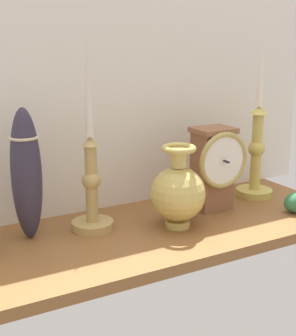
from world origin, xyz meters
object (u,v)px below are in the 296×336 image
object	(u,v)px
candlestick_tall_center	(91,178)
brass_vase_bulbous	(178,192)
mantel_clock	(214,167)
candlestick_tall_left	(256,151)
tall_ceramic_vase	(26,174)

from	to	relation	value
candlestick_tall_center	brass_vase_bulbous	distance (cm)	19.25
mantel_clock	candlestick_tall_left	bearing A→B (deg)	10.85
candlestick_tall_center	brass_vase_bulbous	xyz separation A→B (cm)	(17.14, -8.02, -3.53)
tall_ceramic_vase	candlestick_tall_center	bearing A→B (deg)	-8.07
brass_vase_bulbous	tall_ceramic_vase	xyz separation A→B (cm)	(-30.56, 9.92, 5.88)
mantel_clock	candlestick_tall_center	bearing A→B (deg)	175.63
brass_vase_bulbous	tall_ceramic_vase	size ratio (longest dim) A/B	0.67
mantel_clock	brass_vase_bulbous	world-z (taller)	mantel_clock
candlestick_tall_center	tall_ceramic_vase	distance (cm)	13.75
mantel_clock	candlestick_tall_left	world-z (taller)	candlestick_tall_left
candlestick_tall_center	tall_ceramic_vase	size ratio (longest dim) A/B	1.50
mantel_clock	tall_ceramic_vase	xyz separation A→B (cm)	(-44.41, 4.27, 3.22)
mantel_clock	brass_vase_bulbous	xyz separation A→B (cm)	(-13.85, -5.66, -2.66)
mantel_clock	candlestick_tall_left	size ratio (longest dim) A/B	0.49
mantel_clock	tall_ceramic_vase	world-z (taller)	tall_ceramic_vase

